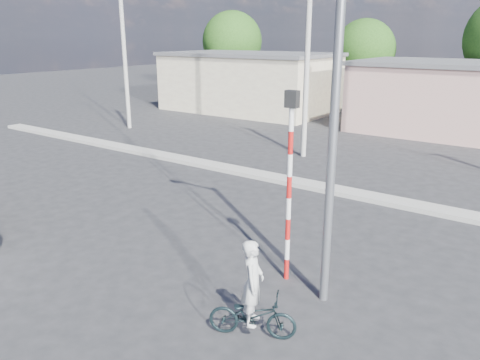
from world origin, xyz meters
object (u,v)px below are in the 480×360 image
Objects in this scene: cyclist at (253,297)px; streetlight at (329,62)px; traffic_pole at (290,172)px; bicycle at (252,315)px.

cyclist is 4.59m from streetlight.
streetlight is at bearing -17.73° from traffic_pole.
bicycle is 3.18m from traffic_pole.
cyclist is 0.18× the size of streetlight.
bicycle is 0.39m from cyclist.
traffic_pole is at bearing -10.54° from bicycle.
traffic_pole is at bearing 162.27° from streetlight.
bicycle is 0.38× the size of traffic_pole.
bicycle is 1.00× the size of cyclist.
streetlight is (0.94, -0.30, 2.37)m from traffic_pole.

